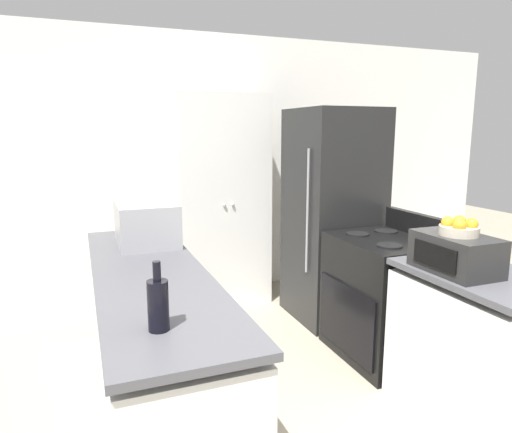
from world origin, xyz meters
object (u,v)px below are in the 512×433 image
wine_bottle (158,304)px  stove (384,297)px  pantry_cabinet (220,200)px  toaster_oven (455,253)px  refrigerator (332,216)px  microwave (146,223)px  fruit_bowl (459,228)px

wine_bottle → stove: bearing=27.8°
pantry_cabinet → toaster_oven: 2.42m
refrigerator → microwave: refrigerator is taller
pantry_cabinet → stove: size_ratio=1.89×
refrigerator → toaster_oven: size_ratio=4.16×
refrigerator → microwave: bearing=-169.3°
stove → toaster_oven: toaster_oven is taller
refrigerator → toaster_oven: 1.59m
fruit_bowl → stove: bearing=79.4°
microwave → fruit_bowl: size_ratio=2.58×
fruit_bowl → pantry_cabinet: bearing=105.4°
microwave → wine_bottle: 1.44m
refrigerator → fruit_bowl: (-0.16, -1.59, 0.22)m
stove → fruit_bowl: bearing=-100.6°
pantry_cabinet → fruit_bowl: bearing=-74.6°
pantry_cabinet → refrigerator: bearing=-42.9°
pantry_cabinet → toaster_oven: pantry_cabinet is taller
wine_bottle → refrigerator: bearing=44.0°
microwave → stove: bearing=-16.7°
refrigerator → wine_bottle: (-1.81, -1.75, 0.08)m
pantry_cabinet → wine_bottle: (-1.00, -2.50, 0.00)m
toaster_oven → fruit_bowl: size_ratio=2.14×
wine_bottle → pantry_cabinet: bearing=68.2°
stove → microwave: bearing=163.3°
pantry_cabinet → microwave: size_ratio=3.73×
wine_bottle → fruit_bowl: bearing=5.4°
refrigerator → fruit_bowl: refrigerator is taller
wine_bottle → toaster_oven: 1.65m
stove → fruit_bowl: size_ratio=5.09×
refrigerator → microwave: (-1.65, -0.31, 0.11)m
wine_bottle → toaster_oven: wine_bottle is taller
pantry_cabinet → toaster_oven: bearing=-74.6°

